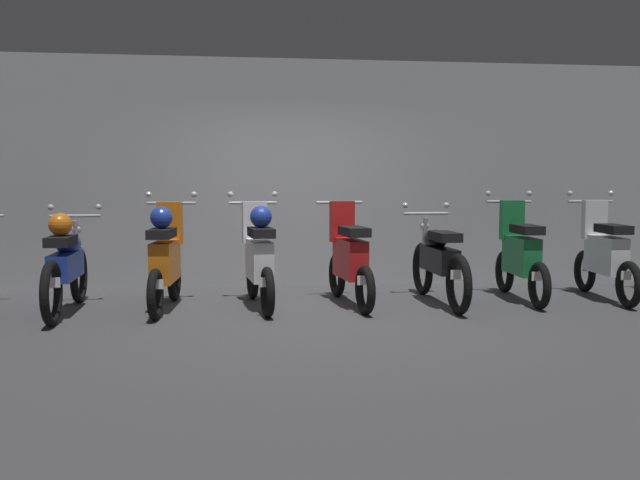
% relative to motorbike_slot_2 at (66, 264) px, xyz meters
% --- Properties ---
extents(ground_plane, '(80.00, 80.00, 0.00)m').
position_rel_motorbike_slot_2_xyz_m(ground_plane, '(2.57, -0.52, -0.53)').
color(ground_plane, '#424244').
extents(back_wall, '(17.26, 0.30, 3.00)m').
position_rel_motorbike_slot_2_xyz_m(back_wall, '(2.57, 1.70, 0.97)').
color(back_wall, '#9EA0A3').
rests_on(back_wall, ground).
extents(motorbike_slot_2, '(0.59, 1.95, 1.15)m').
position_rel_motorbike_slot_2_xyz_m(motorbike_slot_2, '(0.00, 0.00, 0.00)').
color(motorbike_slot_2, black).
rests_on(motorbike_slot_2, ground).
extents(motorbike_slot_3, '(0.59, 1.68, 1.29)m').
position_rel_motorbike_slot_2_xyz_m(motorbike_slot_3, '(1.03, 0.10, 0.04)').
color(motorbike_slot_3, black).
rests_on(motorbike_slot_3, ground).
extents(motorbike_slot_4, '(0.59, 1.68, 1.29)m').
position_rel_motorbike_slot_2_xyz_m(motorbike_slot_4, '(2.05, 0.09, 0.04)').
color(motorbike_slot_4, black).
rests_on(motorbike_slot_4, ground).
extents(motorbike_slot_5, '(0.56, 1.68, 1.18)m').
position_rel_motorbike_slot_2_xyz_m(motorbike_slot_5, '(3.08, 0.11, -0.00)').
color(motorbike_slot_5, black).
rests_on(motorbike_slot_5, ground).
extents(motorbike_slot_6, '(0.59, 1.95, 1.15)m').
position_rel_motorbike_slot_2_xyz_m(motorbike_slot_6, '(4.11, 0.05, -0.04)').
color(motorbike_slot_6, black).
rests_on(motorbike_slot_6, ground).
extents(motorbike_slot_7, '(0.59, 1.68, 1.29)m').
position_rel_motorbike_slot_2_xyz_m(motorbike_slot_7, '(5.14, 0.16, -0.00)').
color(motorbike_slot_7, black).
rests_on(motorbike_slot_7, ground).
extents(motorbike_slot_8, '(0.59, 1.68, 1.29)m').
position_rel_motorbike_slot_2_xyz_m(motorbike_slot_8, '(6.17, 0.10, -0.00)').
color(motorbike_slot_8, black).
rests_on(motorbike_slot_8, ground).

